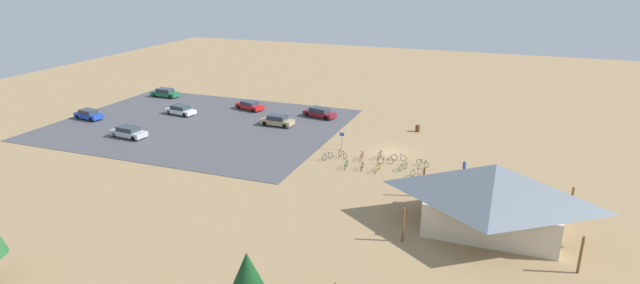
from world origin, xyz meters
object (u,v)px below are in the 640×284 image
object	(u,v)px
bike_pavilion	(493,193)
car_red_far_end	(250,105)
bicycle_red_by_bin	(361,157)
bicycle_green_trailside	(342,155)
lot_sign	(342,138)
bicycle_silver_edge_south	(416,172)
car_white_by_curb	(180,110)
bicycle_black_back_row	(423,163)
bicycle_yellow_yard_left	(377,168)
car_maroon_second_row	(320,113)
car_silver_front_row	(129,132)
car_blue_aisle_side	(89,114)
visitor_near_lot	(464,168)
bicycle_purple_yard_front	(380,155)
bicycle_white_edge_north	(399,157)
bicycle_red_near_porch	(385,161)
trash_bin	(418,128)
car_tan_end_stall	(277,120)
bicycle_green_yard_right	(346,165)
bicycle_orange_mid_cluster	(362,166)
bicycle_blue_lone_west	(327,156)
bicycle_teal_front_row	(403,167)
car_green_near_entry	(165,93)

from	to	relation	value
bike_pavilion	car_red_far_end	distance (m)	45.03
bicycle_red_by_bin	bicycle_green_trailside	distance (m)	2.22
lot_sign	bicycle_silver_edge_south	xyz separation A→B (m)	(-9.83, 4.96, -1.04)
car_red_far_end	car_white_by_curb	xyz separation A→B (m)	(8.19, 5.99, 0.03)
bicycle_black_back_row	bicycle_yellow_yard_left	distance (m)	5.38
car_maroon_second_row	car_silver_front_row	bearing A→B (deg)	41.56
car_blue_aisle_side	visitor_near_lot	xyz separation A→B (m)	(-52.11, 2.59, 0.17)
bicycle_purple_yard_front	bicycle_green_trailside	distance (m)	4.22
bicycle_white_edge_north	bicycle_red_near_porch	distance (m)	1.94
trash_bin	bicycle_silver_edge_south	distance (m)	15.38
lot_sign	bicycle_white_edge_north	size ratio (longest dim) A/B	1.29
bicycle_purple_yard_front	lot_sign	bearing A→B (deg)	-15.75
lot_sign	car_red_far_end	size ratio (longest dim) A/B	0.46
bicycle_white_edge_north	car_tan_end_stall	distance (m)	19.81
bicycle_yellow_yard_left	car_blue_aisle_side	distance (m)	43.63
bicycle_green_yard_right	bicycle_orange_mid_cluster	xyz separation A→B (m)	(-1.74, -0.14, 0.01)
bicycle_blue_lone_west	visitor_near_lot	bearing A→B (deg)	-178.05
bicycle_red_near_porch	bicycle_blue_lone_west	bearing A→B (deg)	8.75
lot_sign	bicycle_white_edge_north	world-z (taller)	lot_sign
bicycle_yellow_yard_left	car_tan_end_stall	world-z (taller)	car_tan_end_stall
bicycle_orange_mid_cluster	bicycle_silver_edge_south	world-z (taller)	bicycle_silver_edge_south
bicycle_green_trailside	car_silver_front_row	distance (m)	27.81
bicycle_blue_lone_west	car_white_by_curb	bearing A→B (deg)	-20.34
bicycle_blue_lone_west	bicycle_red_near_porch	bearing A→B (deg)	-171.25
bicycle_green_yard_right	bicycle_white_edge_north	size ratio (longest dim) A/B	1.03
bicycle_red_by_bin	bicycle_silver_edge_south	xyz separation A→B (m)	(-6.66, 2.49, -0.01)
bicycle_white_edge_north	bicycle_teal_front_row	bearing A→B (deg)	111.36
bicycle_blue_lone_west	bicycle_yellow_yard_left	bearing A→B (deg)	166.25
car_silver_front_row	visitor_near_lot	bearing A→B (deg)	-177.12
bicycle_white_edge_north	bicycle_red_near_porch	bearing A→B (deg)	53.50
bicycle_yellow_yard_left	car_white_by_curb	xyz separation A→B (m)	(32.65, -11.32, 0.37)
bicycle_purple_yard_front	bicycle_orange_mid_cluster	bearing A→B (deg)	76.92
bicycle_white_edge_north	car_blue_aisle_side	xyz separation A→B (m)	(44.81, -0.54, 0.37)
bicycle_white_edge_north	bicycle_black_back_row	bearing A→B (deg)	165.37
trash_bin	car_green_near_entry	size ratio (longest dim) A/B	0.19
lot_sign	bicycle_white_edge_north	bearing A→B (deg)	170.20
bicycle_orange_mid_cluster	bicycle_purple_yard_front	distance (m)	4.06
bicycle_blue_lone_west	car_red_far_end	bearing A→B (deg)	-40.83
car_tan_end_stall	car_blue_aisle_side	size ratio (longest dim) A/B	1.02
car_maroon_second_row	bicycle_blue_lone_west	bearing A→B (deg)	113.77
bicycle_red_by_bin	car_red_far_end	distance (m)	26.25
bicycle_teal_front_row	bicycle_silver_edge_south	bearing A→B (deg)	147.03
car_red_far_end	bicycle_silver_edge_south	bearing A→B (deg)	149.28
bicycle_green_yard_right	car_silver_front_row	size ratio (longest dim) A/B	0.36
bicycle_blue_lone_west	bicycle_white_edge_north	distance (m)	8.02
bicycle_green_trailside	trash_bin	bearing A→B (deg)	-115.69
car_blue_aisle_side	lot_sign	bearing A→B (deg)	-178.94
car_red_far_end	car_silver_front_row	bearing A→B (deg)	65.27
car_silver_front_row	car_green_near_entry	xyz separation A→B (m)	(8.92, -19.53, -0.01)
lot_sign	bicycle_purple_yard_front	world-z (taller)	lot_sign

